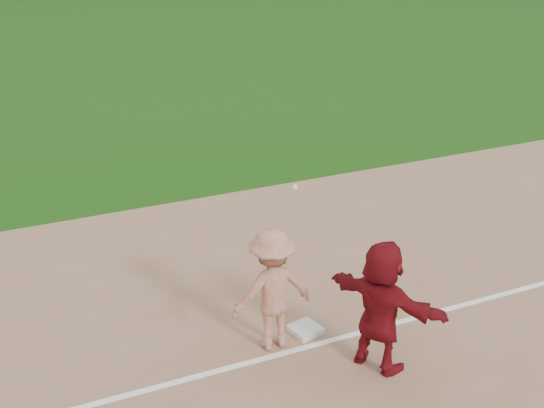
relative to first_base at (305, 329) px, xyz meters
name	(u,v)px	position (x,y,z in m)	size (l,w,h in m)	color
ground	(309,314)	(0.30, 0.45, -0.07)	(160.00, 160.00, 0.00)	#19470D
foul_line	(333,340)	(0.30, -0.35, -0.04)	(60.00, 0.10, 0.01)	white
first_base	(305,329)	(0.00, 0.00, 0.00)	(0.42, 0.42, 0.10)	silver
base_runner	(381,306)	(0.59, -1.10, 0.92)	(1.80, 0.57, 1.94)	maroon
first_base_play	(272,290)	(-0.58, -0.08, 0.89)	(1.21, 0.70, 2.40)	#9B9C9E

